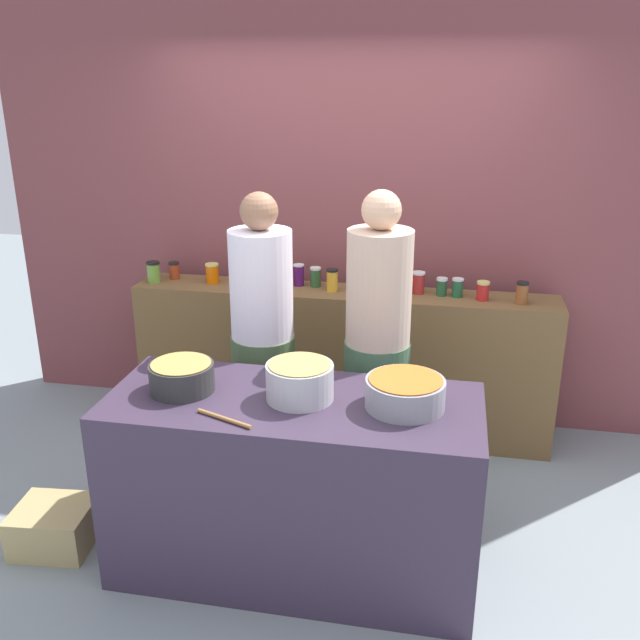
{
  "coord_description": "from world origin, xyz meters",
  "views": [
    {
      "loc": [
        0.65,
        -3.03,
        2.3
      ],
      "look_at": [
        0.0,
        0.35,
        1.05
      ],
      "focal_mm": 38.89,
      "sensor_mm": 36.0,
      "label": 1
    }
  ],
  "objects_px": {
    "preserve_jar_11": "(442,287)",
    "cooking_pot_center": "(300,381)",
    "preserve_jar_1": "(174,270)",
    "cooking_pot_left": "(182,377)",
    "preserve_jar_0": "(154,272)",
    "preserve_jar_4": "(275,276)",
    "preserve_jar_7": "(332,280)",
    "preserve_jar_13": "(483,291)",
    "preserve_jar_8": "(380,282)",
    "preserve_jar_5": "(299,275)",
    "preserve_jar_6": "(316,277)",
    "preserve_jar_14": "(522,293)",
    "preserve_jar_3": "(245,276)",
    "cook_in_cap": "(377,371)",
    "wooden_spoon": "(224,419)",
    "bread_crate": "(55,527)",
    "preserve_jar_9": "(400,286)",
    "cook_with_tongs": "(264,363)",
    "preserve_jar_12": "(458,288)",
    "cooking_pot_right": "(405,393)",
    "preserve_jar_10": "(418,283)",
    "preserve_jar_2": "(212,273)"
  },
  "relations": [
    {
      "from": "preserve_jar_1",
      "to": "preserve_jar_14",
      "type": "height_order",
      "value": "preserve_jar_14"
    },
    {
      "from": "preserve_jar_6",
      "to": "preserve_jar_12",
      "type": "height_order",
      "value": "preserve_jar_6"
    },
    {
      "from": "cooking_pot_left",
      "to": "preserve_jar_11",
      "type": "bearing_deg",
      "value": 51.37
    },
    {
      "from": "preserve_jar_0",
      "to": "preserve_jar_1",
      "type": "relative_size",
      "value": 1.21
    },
    {
      "from": "preserve_jar_1",
      "to": "preserve_jar_7",
      "type": "relative_size",
      "value": 0.81
    },
    {
      "from": "preserve_jar_3",
      "to": "preserve_jar_9",
      "type": "xyz_separation_m",
      "value": [
        1.01,
        -0.03,
        0.0
      ]
    },
    {
      "from": "cook_in_cap",
      "to": "preserve_jar_4",
      "type": "bearing_deg",
      "value": 132.95
    },
    {
      "from": "preserve_jar_1",
      "to": "cooking_pot_left",
      "type": "height_order",
      "value": "preserve_jar_1"
    },
    {
      "from": "preserve_jar_1",
      "to": "preserve_jar_6",
      "type": "distance_m",
      "value": 0.96
    },
    {
      "from": "preserve_jar_5",
      "to": "preserve_jar_6",
      "type": "distance_m",
      "value": 0.11
    },
    {
      "from": "preserve_jar_0",
      "to": "preserve_jar_2",
      "type": "distance_m",
      "value": 0.39
    },
    {
      "from": "cook_in_cap",
      "to": "preserve_jar_5",
      "type": "bearing_deg",
      "value": 125.35
    },
    {
      "from": "preserve_jar_2",
      "to": "bread_crate",
      "type": "relative_size",
      "value": 0.34
    },
    {
      "from": "preserve_jar_8",
      "to": "preserve_jar_0",
      "type": "bearing_deg",
      "value": -176.32
    },
    {
      "from": "preserve_jar_0",
      "to": "cooking_pot_left",
      "type": "bearing_deg",
      "value": -61.86
    },
    {
      "from": "preserve_jar_10",
      "to": "cooking_pot_center",
      "type": "distance_m",
      "value": 1.5
    },
    {
      "from": "cook_in_cap",
      "to": "preserve_jar_7",
      "type": "bearing_deg",
      "value": 115.69
    },
    {
      "from": "preserve_jar_11",
      "to": "preserve_jar_13",
      "type": "distance_m",
      "value": 0.25
    },
    {
      "from": "preserve_jar_1",
      "to": "bread_crate",
      "type": "height_order",
      "value": "preserve_jar_1"
    },
    {
      "from": "preserve_jar_11",
      "to": "cook_with_tongs",
      "type": "relative_size",
      "value": 0.07
    },
    {
      "from": "preserve_jar_6",
      "to": "cooking_pot_left",
      "type": "bearing_deg",
      "value": -102.98
    },
    {
      "from": "cooking_pot_center",
      "to": "preserve_jar_0",
      "type": "bearing_deg",
      "value": 133.69
    },
    {
      "from": "cooking_pot_left",
      "to": "cooking_pot_right",
      "type": "xyz_separation_m",
      "value": [
        1.02,
        0.02,
        -0.0
      ]
    },
    {
      "from": "preserve_jar_3",
      "to": "preserve_jar_7",
      "type": "distance_m",
      "value": 0.58
    },
    {
      "from": "preserve_jar_5",
      "to": "preserve_jar_12",
      "type": "distance_m",
      "value": 1.01
    },
    {
      "from": "preserve_jar_11",
      "to": "cooking_pot_center",
      "type": "xyz_separation_m",
      "value": [
        -0.59,
        -1.41,
        -0.05
      ]
    },
    {
      "from": "cook_in_cap",
      "to": "preserve_jar_1",
      "type": "bearing_deg",
      "value": 149.79
    },
    {
      "from": "preserve_jar_4",
      "to": "preserve_jar_10",
      "type": "xyz_separation_m",
      "value": [
        0.92,
        0.02,
        0.0
      ]
    },
    {
      "from": "cooking_pot_left",
      "to": "cook_with_tongs",
      "type": "xyz_separation_m",
      "value": [
        0.21,
        0.63,
        -0.18
      ]
    },
    {
      "from": "preserve_jar_7",
      "to": "cook_in_cap",
      "type": "relative_size",
      "value": 0.08
    },
    {
      "from": "preserve_jar_4",
      "to": "cooking_pot_center",
      "type": "bearing_deg",
      "value": -71.32
    },
    {
      "from": "preserve_jar_7",
      "to": "cooking_pot_left",
      "type": "xyz_separation_m",
      "value": [
        -0.46,
        -1.39,
        -0.08
      ]
    },
    {
      "from": "preserve_jar_7",
      "to": "preserve_jar_13",
      "type": "bearing_deg",
      "value": -0.7
    },
    {
      "from": "preserve_jar_13",
      "to": "cooking_pot_right",
      "type": "xyz_separation_m",
      "value": [
        -0.36,
        -1.35,
        -0.07
      ]
    },
    {
      "from": "cook_in_cap",
      "to": "preserve_jar_6",
      "type": "bearing_deg",
      "value": 120.19
    },
    {
      "from": "preserve_jar_1",
      "to": "cooking_pot_right",
      "type": "relative_size",
      "value": 0.33
    },
    {
      "from": "preserve_jar_1",
      "to": "preserve_jar_5",
      "type": "relative_size",
      "value": 0.82
    },
    {
      "from": "preserve_jar_13",
      "to": "cook_with_tongs",
      "type": "xyz_separation_m",
      "value": [
        -1.18,
        -0.75,
        -0.25
      ]
    },
    {
      "from": "bread_crate",
      "to": "cook_in_cap",
      "type": "bearing_deg",
      "value": 24.35
    },
    {
      "from": "preserve_jar_0",
      "to": "cooking_pot_center",
      "type": "distance_m",
      "value": 1.85
    },
    {
      "from": "preserve_jar_0",
      "to": "preserve_jar_6",
      "type": "relative_size",
      "value": 1.09
    },
    {
      "from": "preserve_jar_1",
      "to": "wooden_spoon",
      "type": "relative_size",
      "value": 0.4
    },
    {
      "from": "preserve_jar_11",
      "to": "preserve_jar_9",
      "type": "bearing_deg",
      "value": -170.22
    },
    {
      "from": "preserve_jar_2",
      "to": "preserve_jar_9",
      "type": "distance_m",
      "value": 1.23
    },
    {
      "from": "preserve_jar_0",
      "to": "preserve_jar_4",
      "type": "distance_m",
      "value": 0.8
    },
    {
      "from": "preserve_jar_8",
      "to": "cooking_pot_center",
      "type": "xyz_separation_m",
      "value": [
        -0.2,
        -1.43,
        -0.05
      ]
    },
    {
      "from": "cook_with_tongs",
      "to": "preserve_jar_9",
      "type": "bearing_deg",
      "value": 48.06
    },
    {
      "from": "preserve_jar_9",
      "to": "preserve_jar_11",
      "type": "xyz_separation_m",
      "value": [
        0.25,
        0.04,
        -0.0
      ]
    },
    {
      "from": "preserve_jar_7",
      "to": "cooking_pot_left",
      "type": "bearing_deg",
      "value": -108.29
    },
    {
      "from": "preserve_jar_5",
      "to": "preserve_jar_3",
      "type": "bearing_deg",
      "value": -171.24
    }
  ]
}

